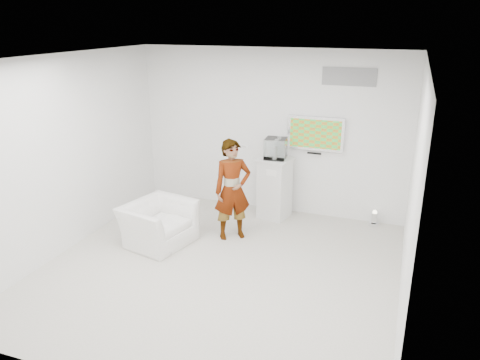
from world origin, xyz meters
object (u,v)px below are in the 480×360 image
Objects in this scene: pedestal at (275,188)px; floor_uplight at (374,218)px; person at (232,190)px; tv at (316,134)px; armchair at (158,223)px.

pedestal reaches higher than floor_uplight.
floor_uplight is at bearing -6.47° from person.
tv reaches higher than armchair.
person is at bearing -46.19° from armchair.
person is 1.60× the size of armchair.
person reaches higher than pedestal.
floor_uplight is (2.18, 1.27, -0.70)m from person.
pedestal is 1.83m from floor_uplight.
pedestal is at bearing -27.88° from armchair.
armchair reaches higher than floor_uplight.
tv is at bearing 16.05° from person.
floor_uplight is (1.77, 0.21, -0.42)m from pedestal.
armchair is at bearing -136.49° from tv.
tv reaches higher than pedestal.
pedestal is 4.06× the size of floor_uplight.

